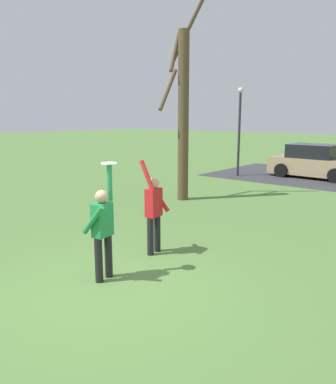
% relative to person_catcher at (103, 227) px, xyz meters
% --- Properties ---
extents(ground_plane, '(120.00, 120.00, 0.00)m').
position_rel_person_catcher_xyz_m(ground_plane, '(0.32, -0.13, -0.98)').
color(ground_plane, '#567F3D').
extents(person_catcher, '(0.49, 0.57, 2.08)m').
position_rel_person_catcher_xyz_m(person_catcher, '(0.00, 0.00, 0.00)').
color(person_catcher, black).
rests_on(person_catcher, ground_plane).
extents(person_defender, '(0.49, 0.59, 2.04)m').
position_rel_person_catcher_xyz_m(person_defender, '(-0.21, 1.58, -0.00)').
color(person_defender, black).
rests_on(person_defender, ground_plane).
extents(frisbee_disc, '(0.28, 0.28, 0.02)m').
position_rel_person_catcher_xyz_m(frisbee_disc, '(-0.03, 0.22, 1.11)').
color(frisbee_disc, white).
rests_on(frisbee_disc, person_catcher).
extents(parked_car_tan, '(4.16, 2.15, 1.59)m').
position_rel_person_catcher_xyz_m(parked_car_tan, '(-1.20, 14.15, -0.25)').
color(parked_car_tan, tan).
rests_on(parked_car_tan, ground_plane).
extents(bare_tree_tall, '(1.18, 1.57, 6.88)m').
position_rel_person_catcher_xyz_m(bare_tree_tall, '(-3.08, 6.25, 2.09)').
color(bare_tree_tall, brown).
rests_on(bare_tree_tall, ground_plane).
extents(lamppost_by_lot, '(0.28, 0.28, 4.26)m').
position_rel_person_catcher_xyz_m(lamppost_by_lot, '(-4.29, 12.29, 1.60)').
color(lamppost_by_lot, '#2D2D33').
rests_on(lamppost_by_lot, ground_plane).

